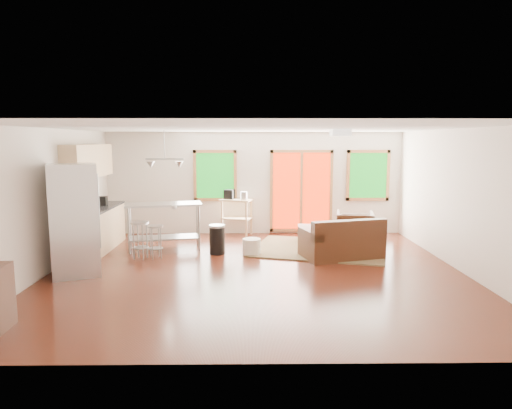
{
  "coord_description": "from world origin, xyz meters",
  "views": [
    {
      "loc": [
        -0.11,
        -8.11,
        2.38
      ],
      "look_at": [
        0.0,
        0.3,
        1.2
      ],
      "focal_mm": 32.0,
      "sensor_mm": 36.0,
      "label": 1
    }
  ],
  "objects_px": {
    "coffee_table": "(338,231)",
    "refrigerator": "(75,220)",
    "island": "(164,218)",
    "kitchen_cart": "(236,204)",
    "loveseat": "(342,242)",
    "armchair": "(355,226)",
    "ottoman": "(310,234)",
    "rug": "(319,249)"
  },
  "relations": [
    {
      "from": "coffee_table",
      "to": "refrigerator",
      "type": "relative_size",
      "value": 0.57
    },
    {
      "from": "island",
      "to": "kitchen_cart",
      "type": "relative_size",
      "value": 1.49
    },
    {
      "from": "loveseat",
      "to": "armchair",
      "type": "bearing_deg",
      "value": 51.24
    },
    {
      "from": "loveseat",
      "to": "refrigerator",
      "type": "bearing_deg",
      "value": 176.86
    },
    {
      "from": "coffee_table",
      "to": "island",
      "type": "bearing_deg",
      "value": -175.24
    },
    {
      "from": "island",
      "to": "kitchen_cart",
      "type": "distance_m",
      "value": 2.2
    },
    {
      "from": "loveseat",
      "to": "ottoman",
      "type": "relative_size",
      "value": 2.98
    },
    {
      "from": "rug",
      "to": "coffee_table",
      "type": "xyz_separation_m",
      "value": [
        0.48,
        0.37,
        0.32
      ]
    },
    {
      "from": "refrigerator",
      "to": "kitchen_cart",
      "type": "bearing_deg",
      "value": 30.25
    },
    {
      "from": "armchair",
      "to": "ottoman",
      "type": "height_order",
      "value": "armchair"
    },
    {
      "from": "loveseat",
      "to": "armchair",
      "type": "height_order",
      "value": "armchair"
    },
    {
      "from": "coffee_table",
      "to": "island",
      "type": "height_order",
      "value": "island"
    },
    {
      "from": "coffee_table",
      "to": "rug",
      "type": "bearing_deg",
      "value": -142.38
    },
    {
      "from": "refrigerator",
      "to": "ottoman",
      "type": "bearing_deg",
      "value": 8.19
    },
    {
      "from": "armchair",
      "to": "kitchen_cart",
      "type": "height_order",
      "value": "kitchen_cart"
    },
    {
      "from": "loveseat",
      "to": "coffee_table",
      "type": "bearing_deg",
      "value": 68.56
    },
    {
      "from": "armchair",
      "to": "loveseat",
      "type": "bearing_deg",
      "value": 77.89
    },
    {
      "from": "ottoman",
      "to": "kitchen_cart",
      "type": "height_order",
      "value": "kitchen_cart"
    },
    {
      "from": "coffee_table",
      "to": "refrigerator",
      "type": "height_order",
      "value": "refrigerator"
    },
    {
      "from": "loveseat",
      "to": "refrigerator",
      "type": "height_order",
      "value": "refrigerator"
    },
    {
      "from": "coffee_table",
      "to": "refrigerator",
      "type": "bearing_deg",
      "value": -156.96
    },
    {
      "from": "refrigerator",
      "to": "coffee_table",
      "type": "bearing_deg",
      "value": 1.88
    },
    {
      "from": "loveseat",
      "to": "ottoman",
      "type": "bearing_deg",
      "value": 92.1
    },
    {
      "from": "rug",
      "to": "coffee_table",
      "type": "distance_m",
      "value": 0.68
    },
    {
      "from": "coffee_table",
      "to": "loveseat",
      "type": "bearing_deg",
      "value": -96.05
    },
    {
      "from": "refrigerator",
      "to": "armchair",
      "type": "bearing_deg",
      "value": 1.73
    },
    {
      "from": "rug",
      "to": "refrigerator",
      "type": "bearing_deg",
      "value": -158.71
    },
    {
      "from": "kitchen_cart",
      "to": "ottoman",
      "type": "bearing_deg",
      "value": -26.56
    },
    {
      "from": "kitchen_cart",
      "to": "armchair",
      "type": "bearing_deg",
      "value": -21.6
    },
    {
      "from": "coffee_table",
      "to": "kitchen_cart",
      "type": "bearing_deg",
      "value": 151.77
    },
    {
      "from": "rug",
      "to": "refrigerator",
      "type": "height_order",
      "value": "refrigerator"
    },
    {
      "from": "ottoman",
      "to": "refrigerator",
      "type": "relative_size",
      "value": 0.29
    },
    {
      "from": "armchair",
      "to": "refrigerator",
      "type": "bearing_deg",
      "value": 34.15
    },
    {
      "from": "rug",
      "to": "ottoman",
      "type": "distance_m",
      "value": 0.77
    },
    {
      "from": "coffee_table",
      "to": "ottoman",
      "type": "height_order",
      "value": "ottoman"
    },
    {
      "from": "coffee_table",
      "to": "island",
      "type": "distance_m",
      "value": 3.9
    },
    {
      "from": "coffee_table",
      "to": "island",
      "type": "xyz_separation_m",
      "value": [
        -3.87,
        -0.32,
        0.37
      ]
    },
    {
      "from": "island",
      "to": "rug",
      "type": "bearing_deg",
      "value": -0.75
    },
    {
      "from": "armchair",
      "to": "refrigerator",
      "type": "distance_m",
      "value": 6.02
    },
    {
      "from": "loveseat",
      "to": "island",
      "type": "xyz_separation_m",
      "value": [
        -3.76,
        0.76,
        0.38
      ]
    },
    {
      "from": "ottoman",
      "to": "loveseat",
      "type": "bearing_deg",
      "value": -72.51
    },
    {
      "from": "loveseat",
      "to": "refrigerator",
      "type": "relative_size",
      "value": 0.88
    }
  ]
}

